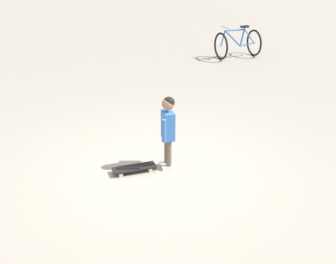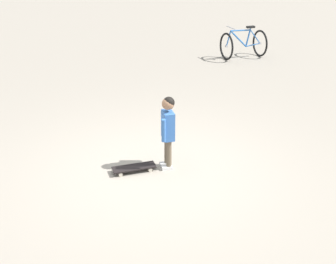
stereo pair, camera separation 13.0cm
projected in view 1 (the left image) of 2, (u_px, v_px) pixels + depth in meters
The scene contains 4 objects.
ground_plane at pixel (155, 172), 6.10m from camera, with size 50.00×50.00×0.00m, color #9E9384.
child_person at pixel (168, 125), 5.95m from camera, with size 0.35×0.26×1.06m.
skateboard at pixel (134, 168), 6.08m from camera, with size 0.24×0.62×0.07m.
bicycle_mid at pixel (238, 44), 11.63m from camera, with size 0.74×1.09×0.85m.
Camera 1 is at (-4.95, 1.98, 3.02)m, focal length 46.63 mm.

